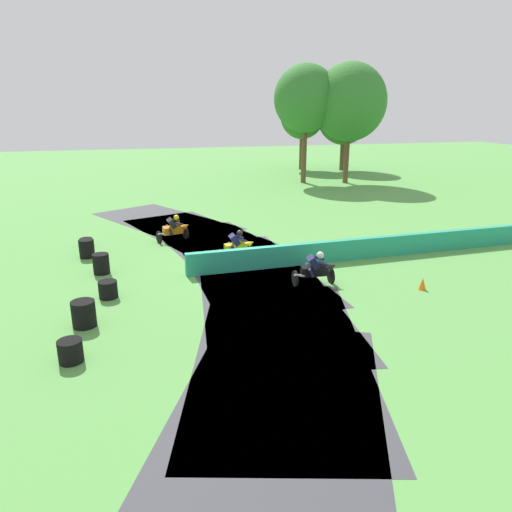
{
  "coord_description": "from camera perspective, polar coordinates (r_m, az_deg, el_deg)",
  "views": [
    {
      "loc": [
        -4.39,
        -17.54,
        6.31
      ],
      "look_at": [
        -0.0,
        -1.06,
        0.9
      ],
      "focal_mm": 33.11,
      "sensor_mm": 36.0,
      "label": 1
    }
  ],
  "objects": [
    {
      "name": "tree_mid_rise",
      "position": [
        50.4,
        10.6,
        16.24
      ],
      "size": [
        5.34,
        5.34,
        8.19
      ],
      "color": "brown",
      "rests_on": "ground"
    },
    {
      "name": "tire_stack_near",
      "position": [
        13.28,
        -21.51,
        -10.64
      ],
      "size": [
        0.63,
        0.63,
        0.6
      ],
      "color": "black",
      "rests_on": "ground"
    },
    {
      "name": "safety_barrier",
      "position": [
        21.34,
        14.55,
        1.08
      ],
      "size": [
        16.94,
        0.96,
        0.9
      ],
      "primitive_type": "cube",
      "rotation": [
        0.0,
        0.0,
        -1.53
      ],
      "color": "#239375",
      "rests_on": "ground"
    },
    {
      "name": "tree_behind_barrier",
      "position": [
        41.75,
        11.24,
        17.76
      ],
      "size": [
        6.07,
        6.07,
        9.86
      ],
      "color": "brown",
      "rests_on": "ground"
    },
    {
      "name": "tree_far_right",
      "position": [
        50.42,
        5.63,
        16.53
      ],
      "size": [
        4.51,
        4.51,
        7.84
      ],
      "color": "brown",
      "rests_on": "ground"
    },
    {
      "name": "traffic_cone",
      "position": [
        18.05,
        19.47,
        -3.18
      ],
      "size": [
        0.28,
        0.28,
        0.44
      ],
      "primitive_type": "cone",
      "color": "orange",
      "rests_on": "ground"
    },
    {
      "name": "motorcycle_lead_black",
      "position": [
        17.41,
        7.3,
        -1.56
      ],
      "size": [
        1.69,
        0.84,
        1.43
      ],
      "color": "black",
      "rests_on": "ground"
    },
    {
      "name": "tree_far_left",
      "position": [
        41.3,
        6.02,
        18.38
      ],
      "size": [
        5.27,
        5.27,
        9.73
      ],
      "color": "brown",
      "rests_on": "ground"
    },
    {
      "name": "tire_stack_mid_b",
      "position": [
        17.07,
        -17.45,
        -3.87
      ],
      "size": [
        0.64,
        0.64,
        0.6
      ],
      "color": "black",
      "rests_on": "ground"
    },
    {
      "name": "ground_plane",
      "position": [
        19.15,
        -0.81,
        -1.64
      ],
      "size": [
        120.0,
        120.0,
        0.0
      ],
      "primitive_type": "plane",
      "color": "#569947"
    },
    {
      "name": "tire_stack_extra_b",
      "position": [
        23.66,
        -19.82,
        1.57
      ],
      "size": [
        0.58,
        0.58,
        0.4
      ],
      "color": "black",
      "rests_on": "ground"
    },
    {
      "name": "motorcycle_chase_yellow",
      "position": [
        20.03,
        -2.24,
        1.2
      ],
      "size": [
        1.7,
        0.95,
        1.43
      ],
      "color": "black",
      "rests_on": "ground"
    },
    {
      "name": "tire_stack_mid_a",
      "position": [
        15.11,
        -20.1,
        -6.57
      ],
      "size": [
        0.71,
        0.71,
        0.8
      ],
      "color": "black",
      "rests_on": "ground"
    },
    {
      "name": "track_asphalt",
      "position": [
        18.9,
        -3.83,
        -1.93
      ],
      "size": [
        9.61,
        29.71,
        0.01
      ],
      "color": "#3D3D42",
      "rests_on": "ground"
    },
    {
      "name": "tire_stack_extra_a",
      "position": [
        21.86,
        -19.78,
        0.85
      ],
      "size": [
        0.65,
        0.65,
        0.8
      ],
      "color": "black",
      "rests_on": "ground"
    },
    {
      "name": "motorcycle_trailing_orange",
      "position": [
        23.36,
        -9.83,
        3.29
      ],
      "size": [
        1.73,
        1.15,
        1.43
      ],
      "color": "black",
      "rests_on": "ground"
    },
    {
      "name": "tire_stack_far",
      "position": [
        19.57,
        -18.21,
        -0.89
      ],
      "size": [
        0.64,
        0.64,
        0.8
      ],
      "color": "black",
      "rests_on": "ground"
    }
  ]
}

